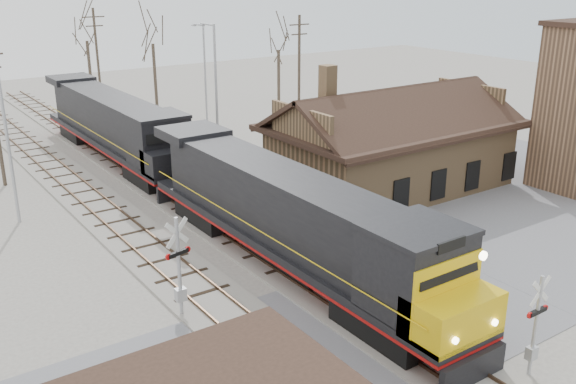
% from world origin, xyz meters
% --- Properties ---
extents(ground, '(140.00, 140.00, 0.00)m').
position_xyz_m(ground, '(0.00, 0.00, 0.00)').
color(ground, '#A39D93').
rests_on(ground, ground).
extents(road, '(60.00, 9.00, 0.03)m').
position_xyz_m(road, '(0.00, 0.00, 0.01)').
color(road, slate).
rests_on(road, ground).
extents(parking_lot, '(22.00, 26.00, 0.03)m').
position_xyz_m(parking_lot, '(18.00, 4.00, 0.02)').
color(parking_lot, slate).
rests_on(parking_lot, ground).
extents(track_main, '(3.40, 90.00, 0.24)m').
position_xyz_m(track_main, '(0.00, 15.00, 0.07)').
color(track_main, '#A39D93').
rests_on(track_main, ground).
extents(track_siding, '(3.40, 90.00, 0.24)m').
position_xyz_m(track_siding, '(-4.50, 15.00, 0.07)').
color(track_siding, '#A39D93').
rests_on(track_siding, ground).
extents(depot, '(15.20, 9.31, 7.90)m').
position_xyz_m(depot, '(11.99, 12.00, 2.41)').
color(depot, olive).
rests_on(depot, ground).
extents(locomotive_lead, '(3.26, 21.81, 4.85)m').
position_xyz_m(locomotive_lead, '(0.00, 5.48, 2.55)').
color(locomotive_lead, black).
rests_on(locomotive_lead, ground).
extents(locomotive_trailing, '(3.26, 21.81, 4.59)m').
position_xyz_m(locomotive_trailing, '(0.00, 27.57, 2.55)').
color(locomotive_trailing, black).
rests_on(locomotive_trailing, ground).
extents(crossbuck_near, '(1.07, 0.28, 3.76)m').
position_xyz_m(crossbuck_near, '(2.13, -5.44, 1.79)').
color(crossbuck_near, '#A5A8AD').
rests_on(crossbuck_near, ground).
extents(crossbuck_far, '(1.20, 0.37, 4.26)m').
position_xyz_m(crossbuck_far, '(-5.97, 4.98, 1.99)').
color(crossbuck_far, '#A5A8AD').
rests_on(crossbuck_far, ground).
extents(streetlight_a, '(0.25, 2.04, 8.54)m').
position_xyz_m(streetlight_a, '(-8.87, 19.46, 4.80)').
color(streetlight_a, '#A5A8AD').
rests_on(streetlight_a, ground).
extents(streetlight_b, '(0.25, 2.04, 9.85)m').
position_xyz_m(streetlight_b, '(4.94, 21.74, 5.47)').
color(streetlight_b, '#A5A8AD').
rests_on(streetlight_b, ground).
extents(streetlight_c, '(0.25, 2.04, 8.84)m').
position_xyz_m(streetlight_c, '(10.04, 33.08, 4.95)').
color(streetlight_c, '#A5A8AD').
rests_on(streetlight_c, ground).
extents(utility_pole_b, '(2.00, 0.24, 9.85)m').
position_xyz_m(utility_pole_b, '(4.40, 43.47, 5.15)').
color(utility_pole_b, '#382D23').
rests_on(utility_pole_b, ground).
extents(utility_pole_c, '(2.00, 0.24, 9.53)m').
position_xyz_m(utility_pole_c, '(17.20, 29.17, 4.99)').
color(utility_pole_c, '#382D23').
rests_on(utility_pole_c, ground).
extents(tree_c, '(4.23, 4.23, 10.37)m').
position_xyz_m(tree_c, '(5.44, 49.33, 7.38)').
color(tree_c, '#382D23').
rests_on(tree_c, ground).
extents(tree_d, '(4.32, 4.32, 10.58)m').
position_xyz_m(tree_d, '(9.34, 42.00, 7.54)').
color(tree_d, '#382D23').
rests_on(tree_d, ground).
extents(tree_e, '(3.61, 3.61, 8.85)m').
position_xyz_m(tree_e, '(21.42, 38.61, 6.29)').
color(tree_e, '#382D23').
rests_on(tree_e, ground).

